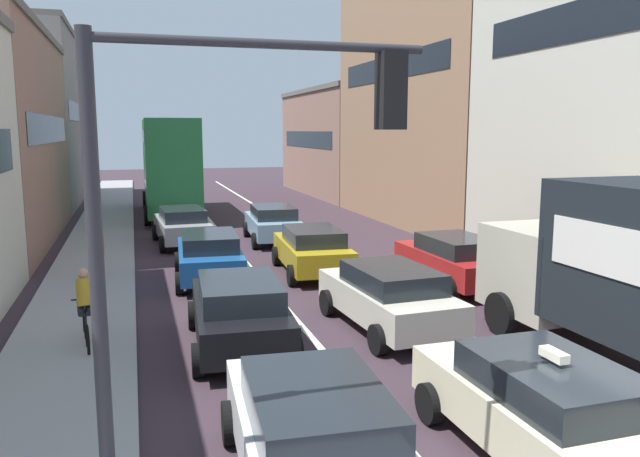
% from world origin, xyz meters
% --- Properties ---
extents(sidewalk_left, '(2.60, 64.00, 0.14)m').
position_xyz_m(sidewalk_left, '(-6.70, 20.00, 0.07)').
color(sidewalk_left, '#949494').
rests_on(sidewalk_left, ground).
extents(lane_stripe_left, '(0.16, 60.00, 0.01)m').
position_xyz_m(lane_stripe_left, '(-1.70, 20.00, 0.01)').
color(lane_stripe_left, silver).
rests_on(lane_stripe_left, ground).
extents(lane_stripe_right, '(0.16, 60.00, 0.01)m').
position_xyz_m(lane_stripe_right, '(1.70, 20.00, 0.01)').
color(lane_stripe_right, silver).
rests_on(lane_stripe_right, ground).
extents(building_row_right, '(7.20, 43.90, 13.83)m').
position_xyz_m(building_row_right, '(9.90, 19.29, 6.22)').
color(building_row_right, '#936B5B').
rests_on(building_row_right, ground).
extents(traffic_light_pole, '(3.58, 0.38, 5.50)m').
position_xyz_m(traffic_light_pole, '(-4.45, 0.75, 3.82)').
color(traffic_light_pole, '#2D2D33').
rests_on(traffic_light_pole, ground).
extents(taxi_centre_lane_front, '(2.11, 4.32, 1.66)m').
position_xyz_m(taxi_centre_lane_front, '(-0.10, 1.05, 0.80)').
color(taxi_centre_lane_front, beige).
rests_on(taxi_centre_lane_front, ground).
extents(sedan_left_lane_front, '(2.28, 4.40, 1.49)m').
position_xyz_m(sedan_left_lane_front, '(-3.30, 1.22, 0.80)').
color(sedan_left_lane_front, silver).
rests_on(sedan_left_lane_front, ground).
extents(sedan_centre_lane_second, '(2.26, 4.40, 1.49)m').
position_xyz_m(sedan_centre_lane_second, '(0.15, 7.03, 0.80)').
color(sedan_centre_lane_second, beige).
rests_on(sedan_centre_lane_second, ground).
extents(wagon_left_lane_second, '(2.28, 4.40, 1.49)m').
position_xyz_m(wagon_left_lane_second, '(-3.31, 6.81, 0.80)').
color(wagon_left_lane_second, black).
rests_on(wagon_left_lane_second, ground).
extents(hatchback_centre_lane_third, '(2.28, 4.41, 1.49)m').
position_xyz_m(hatchback_centre_lane_third, '(0.02, 12.91, 0.80)').
color(hatchback_centre_lane_third, '#B29319').
rests_on(hatchback_centre_lane_third, ground).
extents(sedan_left_lane_third, '(2.27, 4.40, 1.49)m').
position_xyz_m(sedan_left_lane_third, '(-3.22, 12.89, 0.80)').
color(sedan_left_lane_third, '#194C8C').
rests_on(sedan_left_lane_third, ground).
extents(coupe_centre_lane_fourth, '(2.27, 4.40, 1.49)m').
position_xyz_m(coupe_centre_lane_fourth, '(0.06, 18.88, 0.80)').
color(coupe_centre_lane_fourth, '#759EB7').
rests_on(coupe_centre_lane_fourth, ground).
extents(sedan_left_lane_fourth, '(2.26, 4.39, 1.49)m').
position_xyz_m(sedan_left_lane_fourth, '(-3.54, 19.28, 0.80)').
color(sedan_left_lane_fourth, gray).
rests_on(sedan_left_lane_fourth, ground).
extents(sedan_right_lane_behind_truck, '(2.15, 4.34, 1.49)m').
position_xyz_m(sedan_right_lane_behind_truck, '(3.56, 10.22, 0.80)').
color(sedan_right_lane_behind_truck, '#A51E1E').
rests_on(sedan_right_lane_behind_truck, ground).
extents(bus_mid_queue_primary, '(2.86, 10.52, 5.06)m').
position_xyz_m(bus_mid_queue_primary, '(-3.48, 28.10, 2.83)').
color(bus_mid_queue_primary, '#1E6033').
rests_on(bus_mid_queue_primary, ground).
extents(cyclist_on_sidewalk, '(0.50, 1.73, 1.72)m').
position_xyz_m(cyclist_on_sidewalk, '(-6.39, 7.59, 0.85)').
color(cyclist_on_sidewalk, black).
rests_on(cyclist_on_sidewalk, ground).
extents(pedestrian_near_kerb, '(0.34, 0.53, 1.66)m').
position_xyz_m(pedestrian_near_kerb, '(-6.41, 13.72, 0.95)').
color(pedestrian_near_kerb, '#262D47').
rests_on(pedestrian_near_kerb, ground).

